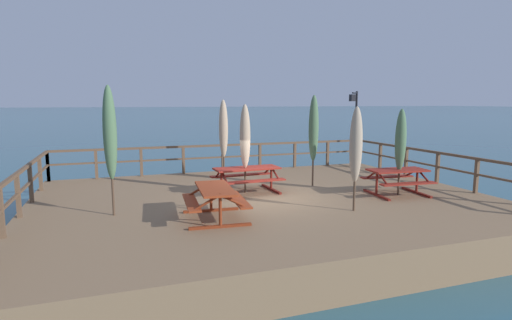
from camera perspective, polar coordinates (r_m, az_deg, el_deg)
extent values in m
plane|color=#2D5B6B|center=(12.10, 1.16, -9.33)|extent=(600.00, 600.00, 0.00)
cube|color=#846647|center=(11.98, 1.17, -7.31)|extent=(12.86, 9.78, 0.88)
cube|color=brown|center=(16.16, -4.69, 2.07)|extent=(12.56, 0.09, 0.08)
cube|color=brown|center=(16.22, -4.67, 0.41)|extent=(12.56, 0.07, 0.06)
cube|color=brown|center=(15.87, -27.17, -0.82)|extent=(0.10, 0.10, 1.05)
cube|color=brown|center=(15.73, -21.51, -0.56)|extent=(0.10, 0.10, 1.05)
cube|color=brown|center=(15.74, -15.79, -0.30)|extent=(0.10, 0.10, 1.05)
cube|color=brown|center=(15.91, -10.15, -0.03)|extent=(0.10, 0.10, 1.05)
cube|color=brown|center=(16.22, -4.67, 0.23)|extent=(0.10, 0.10, 1.05)
cube|color=brown|center=(16.68, 0.55, 0.48)|extent=(0.10, 0.10, 1.05)
cube|color=brown|center=(17.27, 5.46, 0.70)|extent=(0.10, 0.10, 1.05)
cube|color=brown|center=(17.98, 10.01, 0.91)|extent=(0.10, 0.10, 1.05)
cube|color=brown|center=(18.79, 14.19, 1.09)|extent=(0.10, 0.10, 1.05)
cube|color=brown|center=(11.18, -30.59, -1.75)|extent=(0.09, 9.48, 0.08)
cube|color=brown|center=(11.26, -30.42, -4.12)|extent=(0.07, 9.48, 0.06)
cube|color=brown|center=(9.76, -32.16, -6.31)|extent=(0.10, 0.10, 1.05)
cube|color=brown|center=(11.27, -30.40, -4.38)|extent=(0.10, 0.10, 1.05)
cube|color=brown|center=(12.79, -29.06, -2.91)|extent=(0.10, 0.10, 1.05)
cube|color=brown|center=(14.33, -28.01, -1.75)|extent=(0.10, 0.10, 1.05)
cube|color=brown|center=(15.87, -27.17, -0.82)|extent=(0.10, 0.10, 1.05)
cube|color=brown|center=(15.04, 24.22, 0.93)|extent=(0.09, 9.48, 0.08)
cube|color=brown|center=(15.10, 24.12, -0.85)|extent=(0.07, 9.48, 0.06)
cube|color=brown|center=(14.02, 28.52, -1.99)|extent=(0.10, 0.10, 1.05)
cube|color=brown|center=(15.11, 24.11, -1.04)|extent=(0.10, 0.10, 1.05)
cube|color=brown|center=(16.28, 20.31, -0.23)|extent=(0.10, 0.10, 1.05)
cube|color=brown|center=(17.51, 17.03, 0.48)|extent=(0.10, 0.10, 1.05)
cube|color=brown|center=(18.79, 14.19, 1.09)|extent=(0.10, 0.10, 1.05)
cube|color=#993819|center=(9.60, -5.76, -3.99)|extent=(0.90, 1.81, 0.05)
cube|color=#993819|center=(9.76, -2.47, -5.55)|extent=(0.42, 1.77, 0.04)
cube|color=#993819|center=(9.60, -9.06, -5.89)|extent=(0.42, 1.77, 0.04)
cube|color=maroon|center=(9.11, -5.01, -9.26)|extent=(1.40, 0.19, 0.06)
cylinder|color=maroon|center=(9.02, -5.04, -7.20)|extent=(0.07, 0.07, 0.74)
cylinder|color=maroon|center=(9.01, -3.29, -5.74)|extent=(0.63, 0.11, 0.37)
cylinder|color=maroon|center=(8.92, -6.84, -5.93)|extent=(0.63, 0.11, 0.37)
cube|color=maroon|center=(10.44, -6.30, -7.01)|extent=(1.40, 0.19, 0.06)
cylinder|color=maroon|center=(10.35, -6.33, -5.20)|extent=(0.07, 0.07, 0.74)
cylinder|color=maroon|center=(10.35, -4.81, -3.94)|extent=(0.63, 0.11, 0.37)
cylinder|color=maroon|center=(10.27, -7.90, -4.08)|extent=(0.63, 0.11, 0.37)
cube|color=maroon|center=(12.41, -1.28, -1.18)|extent=(2.02, 0.84, 0.05)
cube|color=maroon|center=(11.95, -0.34, -3.01)|extent=(2.00, 0.36, 0.04)
cube|color=maroon|center=(12.98, -2.14, -2.12)|extent=(2.00, 0.36, 0.04)
cube|color=maroon|center=(12.29, -4.85, -4.67)|extent=(0.14, 1.40, 0.06)
cylinder|color=maroon|center=(12.22, -4.87, -3.12)|extent=(0.07, 0.07, 0.74)
cylinder|color=maroon|center=(11.92, -4.49, -2.33)|extent=(0.08, 0.63, 0.37)
cylinder|color=maroon|center=(12.45, -5.25, -1.89)|extent=(0.08, 0.63, 0.37)
cube|color=maroon|center=(12.84, 2.14, -4.09)|extent=(0.14, 1.40, 0.06)
cylinder|color=maroon|center=(12.78, 2.15, -2.60)|extent=(0.07, 0.07, 0.74)
cylinder|color=maroon|center=(12.49, 2.68, -1.83)|extent=(0.08, 0.63, 0.37)
cylinder|color=maroon|center=(12.99, 1.66, -1.43)|extent=(0.08, 0.63, 0.37)
cube|color=maroon|center=(12.80, 19.26, -1.36)|extent=(1.78, 0.90, 0.05)
cube|color=maroon|center=(12.39, 20.62, -3.13)|extent=(1.74, 0.43, 0.04)
cube|color=maroon|center=(13.31, 17.87, -2.25)|extent=(1.74, 0.43, 0.04)
cube|color=maroon|center=(12.57, 16.51, -4.70)|extent=(0.20, 1.40, 0.06)
cylinder|color=maroon|center=(12.50, 16.58, -3.18)|extent=(0.07, 0.07, 0.74)
cylinder|color=maroon|center=(12.23, 17.29, -2.41)|extent=(0.11, 0.63, 0.37)
cylinder|color=maroon|center=(12.70, 15.97, -1.97)|extent=(0.11, 0.63, 0.37)
cube|color=maroon|center=(13.31, 21.56, -4.23)|extent=(0.20, 1.40, 0.06)
cylinder|color=maroon|center=(13.24, 21.64, -2.79)|extent=(0.07, 0.07, 0.74)
cylinder|color=maroon|center=(12.99, 22.41, -2.06)|extent=(0.11, 0.63, 0.37)
cylinder|color=maroon|center=(13.43, 20.99, -1.66)|extent=(0.11, 0.63, 0.37)
cylinder|color=#4C3828|center=(10.36, -19.68, 0.69)|extent=(0.06, 0.06, 2.98)
ellipsoid|color=#4C704C|center=(10.31, -19.82, 3.60)|extent=(0.32, 0.32, 2.27)
cylinder|color=#2D432D|center=(10.32, -19.77, 2.66)|extent=(0.21, 0.21, 0.05)
cone|color=#4C3828|center=(10.28, -20.10, 9.35)|extent=(0.10, 0.10, 0.14)
cylinder|color=#4C3828|center=(12.27, -1.54, 1.22)|extent=(0.06, 0.06, 2.54)
ellipsoid|color=tan|center=(12.23, -1.54, 3.31)|extent=(0.32, 0.32, 1.93)
cylinder|color=#71614F|center=(12.24, -1.54, 2.64)|extent=(0.21, 0.21, 0.05)
cone|color=#4C3828|center=(12.18, -1.56, 7.50)|extent=(0.10, 0.10, 0.14)
cylinder|color=#4C3828|center=(12.75, 19.54, 0.73)|extent=(0.06, 0.06, 2.42)
ellipsoid|color=#4C704C|center=(12.70, 19.63, 2.64)|extent=(0.32, 0.32, 1.84)
cylinder|color=#2D432D|center=(12.72, 19.60, 2.02)|extent=(0.21, 0.21, 0.05)
cone|color=#4C3828|center=(12.66, 19.81, 6.48)|extent=(0.10, 0.10, 0.14)
cylinder|color=#4C3828|center=(13.36, 8.04, 2.30)|extent=(0.06, 0.06, 2.81)
ellipsoid|color=#4C704C|center=(13.32, 8.08, 4.43)|extent=(0.32, 0.32, 2.14)
cylinder|color=#2D432D|center=(13.33, 8.07, 3.74)|extent=(0.21, 0.21, 0.05)
cone|color=#4C3828|center=(13.30, 8.17, 8.64)|extent=(0.10, 0.10, 0.14)
cylinder|color=#4C3828|center=(14.49, -4.57, 2.54)|extent=(0.06, 0.06, 2.68)
ellipsoid|color=tan|center=(14.45, -4.59, 4.41)|extent=(0.32, 0.32, 2.04)
cylinder|color=#71614F|center=(14.46, -4.58, 3.81)|extent=(0.21, 0.21, 0.05)
cone|color=#4C3828|center=(14.42, -4.63, 8.13)|extent=(0.10, 0.10, 0.14)
cylinder|color=#4C3828|center=(10.49, 13.76, -0.30)|extent=(0.06, 0.06, 2.50)
ellipsoid|color=tan|center=(10.44, 13.84, 2.10)|extent=(0.32, 0.32, 1.90)
cylinder|color=#685B4C|center=(10.46, 13.81, 1.32)|extent=(0.21, 0.21, 0.05)
cone|color=#4C3828|center=(10.39, 14.00, 6.92)|extent=(0.10, 0.10, 0.14)
cylinder|color=black|center=(17.94, 13.80, 4.23)|extent=(0.09, 0.09, 3.20)
cylinder|color=black|center=(17.64, 13.69, 9.12)|extent=(0.47, 0.39, 0.06)
cube|color=black|center=(17.38, 13.37, 8.48)|extent=(0.20, 0.20, 0.28)
sphere|color=#F4E08C|center=(17.38, 13.37, 8.48)|extent=(0.14, 0.14, 0.14)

